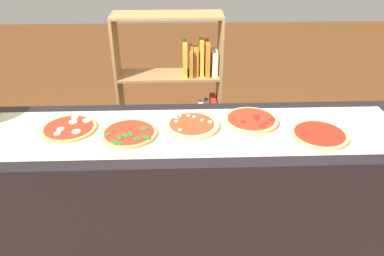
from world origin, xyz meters
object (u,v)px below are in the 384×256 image
(pizza_pepperoni_3, at_px, (251,120))
(pizza_spinach_1, at_px, (129,134))
(pizza_mozzarella_0, at_px, (69,128))
(bookshelf, at_px, (183,110))
(pizza_mushroom_2, at_px, (192,125))
(pizza_plain_4, at_px, (319,135))

(pizza_pepperoni_3, bearing_deg, pizza_spinach_1, -170.10)
(pizza_mozzarella_0, relative_size, bookshelf, 0.22)
(pizza_mozzarella_0, relative_size, pizza_pepperoni_3, 0.98)
(pizza_mozzarella_0, xyz_separation_m, pizza_mushroom_2, (0.65, 0.00, 0.00))
(pizza_mushroom_2, height_order, pizza_plain_4, pizza_mushroom_2)
(pizza_mozzarella_0, relative_size, pizza_spinach_1, 1.01)
(pizza_spinach_1, relative_size, pizza_mushroom_2, 0.98)
(pizza_spinach_1, bearing_deg, pizza_mozzarella_0, 168.01)
(pizza_mozzarella_0, bearing_deg, pizza_mushroom_2, 0.27)
(pizza_mozzarella_0, xyz_separation_m, pizza_spinach_1, (0.32, -0.07, 0.00))
(pizza_spinach_1, relative_size, bookshelf, 0.22)
(pizza_spinach_1, bearing_deg, bookshelf, 72.87)
(pizza_spinach_1, relative_size, pizza_plain_4, 0.98)
(pizza_plain_4, xyz_separation_m, bookshelf, (-0.69, 0.98, -0.34))
(pizza_mozzarella_0, height_order, pizza_mushroom_2, pizza_mushroom_2)
(pizza_mushroom_2, bearing_deg, pizza_pepperoni_3, 7.27)
(bookshelf, bearing_deg, pizza_spinach_1, -107.13)
(pizza_mozzarella_0, distance_m, pizza_spinach_1, 0.33)
(pizza_mushroom_2, xyz_separation_m, bookshelf, (-0.04, 0.86, -0.34))
(pizza_spinach_1, xyz_separation_m, bookshelf, (0.29, 0.93, -0.34))
(pizza_mozzarella_0, height_order, pizza_plain_4, pizza_mozzarella_0)
(pizza_mozzarella_0, bearing_deg, pizza_pepperoni_3, 2.62)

